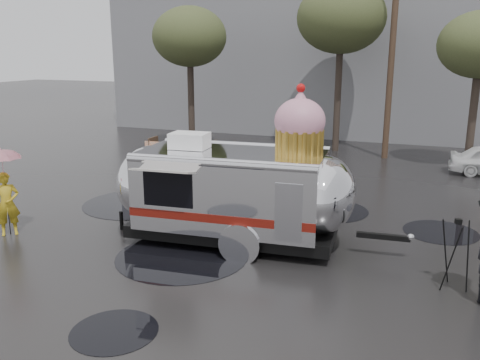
% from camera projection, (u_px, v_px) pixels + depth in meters
% --- Properties ---
extents(ground, '(120.00, 120.00, 0.00)m').
position_uv_depth(ground, '(213.00, 264.00, 11.95)').
color(ground, black).
rests_on(ground, ground).
extents(puddles, '(12.06, 10.48, 0.01)m').
position_uv_depth(puddles, '(220.00, 227.00, 14.41)').
color(puddles, black).
rests_on(puddles, ground).
extents(grey_building, '(22.00, 12.00, 13.00)m').
position_uv_depth(grey_building, '(305.00, 25.00, 33.41)').
color(grey_building, slate).
rests_on(grey_building, ground).
extents(utility_pole, '(1.60, 0.28, 9.00)m').
position_uv_depth(utility_pole, '(392.00, 56.00, 22.57)').
color(utility_pole, '#473323').
rests_on(utility_pole, ground).
extents(tree_left, '(3.64, 3.64, 6.95)m').
position_uv_depth(tree_left, '(190.00, 37.00, 24.78)').
color(tree_left, '#382D26').
rests_on(tree_left, ground).
extents(tree_mid, '(4.20, 4.20, 8.03)m').
position_uv_depth(tree_mid, '(341.00, 18.00, 23.92)').
color(tree_mid, '#382D26').
rests_on(tree_mid, ground).
extents(barricade_row, '(4.30, 0.80, 1.00)m').
position_uv_depth(barricade_row, '(191.00, 150.00, 22.76)').
color(barricade_row, '#473323').
rests_on(barricade_row, ground).
extents(airstream_trailer, '(7.80, 3.38, 4.21)m').
position_uv_depth(airstream_trailer, '(236.00, 187.00, 12.98)').
color(airstream_trailer, silver).
rests_on(airstream_trailer, ground).
extents(person_left, '(0.74, 0.74, 1.74)m').
position_uv_depth(person_left, '(7.00, 204.00, 13.67)').
color(person_left, gold).
rests_on(person_left, ground).
extents(umbrella_pink, '(1.24, 1.24, 2.40)m').
position_uv_depth(umbrella_pink, '(2.00, 164.00, 13.39)').
color(umbrella_pink, pink).
rests_on(umbrella_pink, ground).
extents(tripod, '(0.61, 0.62, 1.55)m').
position_uv_depth(tripod, '(456.00, 247.00, 10.53)').
color(tripod, black).
rests_on(tripod, ground).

